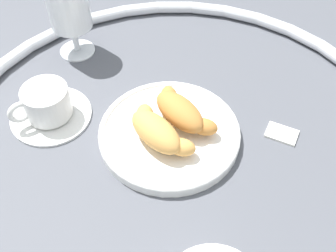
{
  "coord_description": "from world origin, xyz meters",
  "views": [
    {
      "loc": [
        0.3,
        -0.27,
        0.52
      ],
      "look_at": [
        -0.02,
        -0.0,
        0.03
      ],
      "focal_mm": 44.02,
      "sensor_mm": 36.0,
      "label": 1
    }
  ],
  "objects_px": {
    "croissant_small": "(181,112)",
    "sugar_packet": "(282,133)",
    "juice_glass_left": "(68,9)",
    "croissant_large": "(157,131)",
    "coffee_cup_far": "(47,106)",
    "pastry_plate": "(168,134)"
  },
  "relations": [
    {
      "from": "juice_glass_left",
      "to": "sugar_packet",
      "type": "distance_m",
      "value": 0.43
    },
    {
      "from": "coffee_cup_far",
      "to": "sugar_packet",
      "type": "bearing_deg",
      "value": 44.7
    },
    {
      "from": "croissant_small",
      "to": "pastry_plate",
      "type": "bearing_deg",
      "value": -82.2
    },
    {
      "from": "croissant_small",
      "to": "coffee_cup_far",
      "type": "xyz_separation_m",
      "value": [
        -0.16,
        -0.15,
        -0.01
      ]
    },
    {
      "from": "pastry_plate",
      "to": "coffee_cup_far",
      "type": "distance_m",
      "value": 0.2
    },
    {
      "from": "pastry_plate",
      "to": "croissant_large",
      "type": "relative_size",
      "value": 1.66
    },
    {
      "from": "coffee_cup_far",
      "to": "sugar_packet",
      "type": "distance_m",
      "value": 0.39
    },
    {
      "from": "juice_glass_left",
      "to": "coffee_cup_far",
      "type": "bearing_deg",
      "value": -45.95
    },
    {
      "from": "croissant_large",
      "to": "sugar_packet",
      "type": "height_order",
      "value": "croissant_large"
    },
    {
      "from": "pastry_plate",
      "to": "croissant_large",
      "type": "height_order",
      "value": "croissant_large"
    },
    {
      "from": "coffee_cup_far",
      "to": "juice_glass_left",
      "type": "xyz_separation_m",
      "value": [
        -0.12,
        0.12,
        0.07
      ]
    },
    {
      "from": "croissant_large",
      "to": "sugar_packet",
      "type": "distance_m",
      "value": 0.21
    },
    {
      "from": "croissant_small",
      "to": "sugar_packet",
      "type": "height_order",
      "value": "croissant_small"
    },
    {
      "from": "croissant_small",
      "to": "juice_glass_left",
      "type": "bearing_deg",
      "value": -174.1
    },
    {
      "from": "pastry_plate",
      "to": "croissant_small",
      "type": "relative_size",
      "value": 1.66
    },
    {
      "from": "pastry_plate",
      "to": "juice_glass_left",
      "type": "relative_size",
      "value": 1.62
    },
    {
      "from": "croissant_small",
      "to": "coffee_cup_far",
      "type": "height_order",
      "value": "same"
    },
    {
      "from": "sugar_packet",
      "to": "coffee_cup_far",
      "type": "bearing_deg",
      "value": -160.53
    },
    {
      "from": "pastry_plate",
      "to": "sugar_packet",
      "type": "bearing_deg",
      "value": 52.93
    },
    {
      "from": "coffee_cup_far",
      "to": "sugar_packet",
      "type": "height_order",
      "value": "coffee_cup_far"
    },
    {
      "from": "croissant_large",
      "to": "pastry_plate",
      "type": "bearing_deg",
      "value": 99.57
    },
    {
      "from": "pastry_plate",
      "to": "juice_glass_left",
      "type": "bearing_deg",
      "value": 179.69
    }
  ]
}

